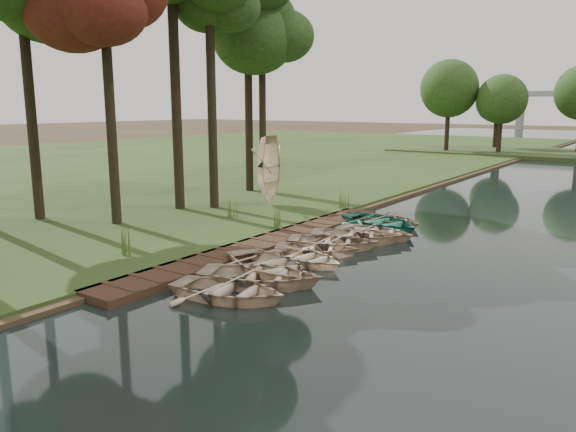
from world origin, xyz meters
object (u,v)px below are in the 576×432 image
Objects in this scene: boardwalk at (265,244)px; stored_rowboat at (270,198)px; rowboat_0 at (229,287)px; rowboat_2 at (268,263)px; rowboat_1 at (260,273)px.

stored_rowboat is at bearing 125.54° from boardwalk.
stored_rowboat is at bearing 20.40° from rowboat_0.
rowboat_2 is at bearing -51.22° from boardwalk.
rowboat_1 is at bearing -54.36° from boardwalk.
rowboat_2 is 11.72m from stored_rowboat.
boardwalk is at bearing 61.92° from rowboat_2.
stored_rowboat is at bearing 13.09° from rowboat_1.
rowboat_2 is (-0.47, 1.01, 0.01)m from rowboat_1.
rowboat_1 is at bearing -147.66° from stored_rowboat.
rowboat_1 is 1.06× the size of stored_rowboat.
boardwalk is at bearing 13.15° from rowboat_1.
stored_rowboat is (-7.49, 11.94, 0.27)m from rowboat_0.
stored_rowboat reaches higher than boardwalk.
rowboat_0 is 0.90× the size of rowboat_1.
rowboat_0 is 2.59m from rowboat_2.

